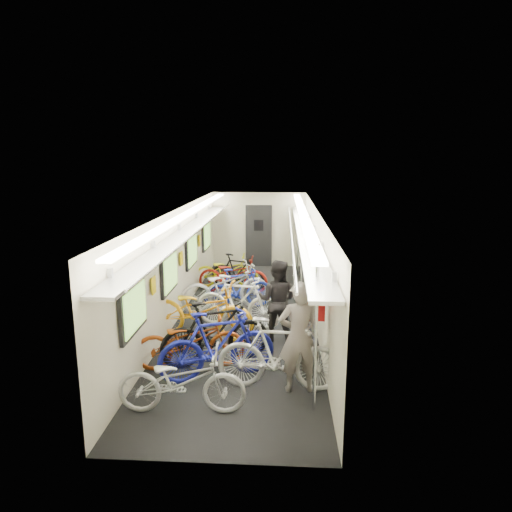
# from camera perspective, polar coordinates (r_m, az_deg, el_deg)

# --- Properties ---
(train_car_shell) EXTENTS (10.00, 10.00, 10.00)m
(train_car_shell) POSITION_cam_1_polar(r_m,az_deg,el_deg) (10.57, -2.87, 2.24)
(train_car_shell) COLOR black
(train_car_shell) RESTS_ON ground
(bicycle_0) EXTENTS (1.80, 0.68, 0.94)m
(bicycle_0) POSITION_cam_1_polar(r_m,az_deg,el_deg) (6.58, -9.27, -15.17)
(bicycle_0) COLOR silver
(bicycle_0) RESTS_ON ground
(bicycle_1) EXTENTS (1.97, 1.23, 1.15)m
(bicycle_1) POSITION_cam_1_polar(r_m,az_deg,el_deg) (7.38, -4.85, -11.02)
(bicycle_1) COLOR #191E99
(bicycle_1) RESTS_ON ground
(bicycle_2) EXTENTS (1.93, 1.02, 0.96)m
(bicycle_2) POSITION_cam_1_polar(r_m,az_deg,el_deg) (7.82, -8.21, -10.45)
(bicycle_2) COLOR #963B10
(bicycle_2) RESTS_ON ground
(bicycle_3) EXTENTS (1.97, 1.22, 1.14)m
(bicycle_3) POSITION_cam_1_polar(r_m,az_deg,el_deg) (7.88, -5.05, -9.50)
(bicycle_3) COLOR black
(bicycle_3) RESTS_ON ground
(bicycle_4) EXTENTS (2.27, 1.17, 1.14)m
(bicycle_4) POSITION_cam_1_polar(r_m,az_deg,el_deg) (9.02, -6.93, -6.73)
(bicycle_4) COLOR #F8A717
(bicycle_4) RESTS_ON ground
(bicycle_5) EXTENTS (1.92, 0.90, 1.11)m
(bicycle_5) POSITION_cam_1_polar(r_m,az_deg,el_deg) (9.50, -2.28, -5.74)
(bicycle_5) COLOR white
(bicycle_5) RESTS_ON ground
(bicycle_6) EXTENTS (2.23, 1.55, 1.11)m
(bicycle_6) POSITION_cam_1_polar(r_m,az_deg,el_deg) (10.58, -3.81, -3.88)
(bicycle_6) COLOR silver
(bicycle_6) RESTS_ON ground
(bicycle_7) EXTENTS (1.69, 0.99, 0.98)m
(bicycle_7) POSITION_cam_1_polar(r_m,az_deg,el_deg) (10.68, -2.19, -4.06)
(bicycle_7) COLOR #1C2FAC
(bicycle_7) RESTS_ON ground
(bicycle_8) EXTENTS (1.86, 0.75, 0.96)m
(bicycle_8) POSITION_cam_1_polar(r_m,az_deg,el_deg) (11.96, -2.89, -2.36)
(bicycle_8) COLOR maroon
(bicycle_8) RESTS_ON ground
(bicycle_9) EXTENTS (1.68, 1.09, 0.98)m
(bicycle_9) POSITION_cam_1_polar(r_m,az_deg,el_deg) (12.18, -2.30, -2.04)
(bicycle_9) COLOR black
(bicycle_9) RESTS_ON ground
(bicycle_10) EXTENTS (1.75, 0.63, 0.91)m
(bicycle_10) POSITION_cam_1_polar(r_m,az_deg,el_deg) (12.49, -3.70, -1.85)
(bicycle_10) COLOR yellow
(bicycle_10) RESTS_ON ground
(bicycle_11) EXTENTS (1.94, 0.66, 1.15)m
(bicycle_11) POSITION_cam_1_polar(r_m,az_deg,el_deg) (7.04, 2.96, -12.17)
(bicycle_11) COLOR silver
(bicycle_11) RESTS_ON ground
(passenger_near) EXTENTS (0.67, 0.49, 1.72)m
(passenger_near) POSITION_cam_1_polar(r_m,az_deg,el_deg) (6.93, 5.40, -10.05)
(passenger_near) COLOR gray
(passenger_near) RESTS_ON ground
(passenger_mid) EXTENTS (0.89, 0.76, 1.59)m
(passenger_mid) POSITION_cam_1_polar(r_m,az_deg,el_deg) (8.81, 2.66, -5.55)
(passenger_mid) COLOR black
(passenger_mid) RESTS_ON ground
(backpack) EXTENTS (0.26, 0.15, 0.38)m
(backpack) POSITION_cam_1_polar(r_m,az_deg,el_deg) (6.92, 7.53, -6.42)
(backpack) COLOR #AA1111
(backpack) RESTS_ON passenger_near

